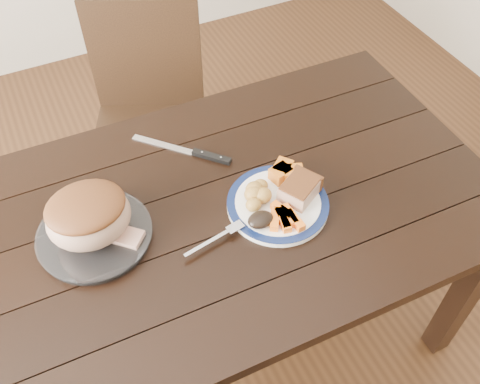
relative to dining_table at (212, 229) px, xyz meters
name	(u,v)px	position (x,y,z in m)	size (l,w,h in m)	color
ground	(219,333)	(0.00, 0.00, -0.66)	(4.00, 4.00, 0.00)	#472B16
dining_table	(212,229)	(0.00, 0.00, 0.00)	(1.62, 0.93, 0.75)	black
chair_far	(149,110)	(0.05, 0.73, -0.13)	(0.56, 0.56, 0.93)	black
dinner_plate	(278,204)	(0.17, -0.07, 0.10)	(0.28, 0.28, 0.02)	white
plate_rim	(278,202)	(0.17, -0.07, 0.11)	(0.28, 0.28, 0.02)	#0C1840
serving_platter	(95,236)	(-0.31, 0.04, 0.10)	(0.29, 0.29, 0.02)	white
pork_slice	(299,190)	(0.23, -0.08, 0.14)	(0.10, 0.08, 0.05)	tan
roasted_potatoes	(257,194)	(0.12, -0.04, 0.13)	(0.09, 0.09, 0.04)	gold
carrot_batons	(285,218)	(0.15, -0.14, 0.12)	(0.09, 0.11, 0.02)	orange
pumpkin_wedges	(285,172)	(0.23, 0.00, 0.13)	(0.10, 0.09, 0.04)	orange
dark_mushroom	(261,220)	(0.09, -0.12, 0.13)	(0.07, 0.05, 0.03)	black
fork	(219,237)	(-0.02, -0.11, 0.11)	(0.18, 0.05, 0.00)	silver
roast_joint	(89,218)	(-0.31, 0.04, 0.18)	(0.21, 0.18, 0.14)	tan
cut_slice	(129,237)	(-0.23, -0.01, 0.12)	(0.07, 0.06, 0.02)	tan
carving_knife	(199,154)	(0.05, 0.20, 0.10)	(0.24, 0.25, 0.01)	silver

